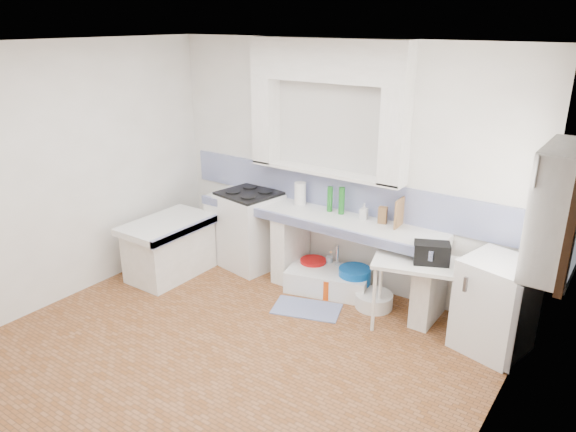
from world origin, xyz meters
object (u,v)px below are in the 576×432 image
Objects in this scene: sink at (329,281)px; side_table at (417,295)px; stove at (250,230)px; fridge at (495,306)px.

side_table is (1.14, -0.19, 0.26)m from sink.
stove is 1.23m from sink.
fridge is at bearing -10.23° from side_table.
side_table is 0.97× the size of fridge.
side_table is at bearing 4.33° from stove.
stove is 1.06× the size of side_table.
stove is at bearing 163.86° from sink.
sink is 1.91m from fridge.
sink is (1.18, -0.02, -0.36)m from stove.
side_table is at bearing -159.94° from fridge.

